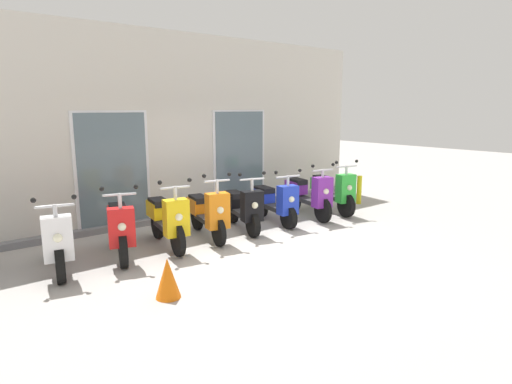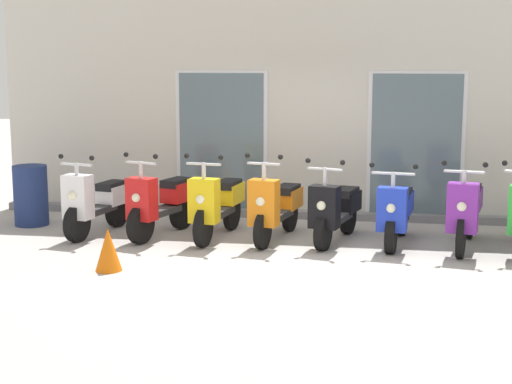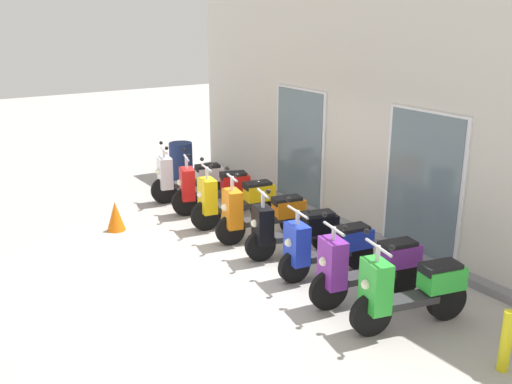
{
  "view_description": "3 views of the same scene",
  "coord_description": "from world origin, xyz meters",
  "views": [
    {
      "loc": [
        -4.51,
        -5.74,
        2.36
      ],
      "look_at": [
        0.63,
        0.69,
        0.75
      ],
      "focal_mm": 30.39,
      "sensor_mm": 36.0,
      "label": 1
    },
    {
      "loc": [
        0.96,
        -9.7,
        2.53
      ],
      "look_at": [
        -0.7,
        0.78,
        0.68
      ],
      "focal_mm": 54.89,
      "sensor_mm": 36.0,
      "label": 2
    },
    {
      "loc": [
        7.11,
        -4.26,
        3.67
      ],
      "look_at": [
        -0.53,
        0.77,
        0.82
      ],
      "focal_mm": 40.9,
      "sensor_mm": 36.0,
      "label": 3
    }
  ],
  "objects": [
    {
      "name": "ground_plane",
      "position": [
        0.0,
        0.0,
        0.0
      ],
      "size": [
        40.0,
        40.0,
        0.0
      ],
      "primitive_type": "plane",
      "color": "#A8A39E"
    },
    {
      "name": "storefront_facade",
      "position": [
        -0.0,
        2.58,
        1.88
      ],
      "size": [
        10.18,
        0.5,
        3.88
      ],
      "color": "beige",
      "rests_on": "ground_plane"
    },
    {
      "name": "scooter_white",
      "position": [
        -3.0,
        0.77,
        0.46
      ],
      "size": [
        0.67,
        1.55,
        1.2
      ],
      "color": "black",
      "rests_on": "ground_plane"
    },
    {
      "name": "scooter_red",
      "position": [
        -2.06,
        0.79,
        0.48
      ],
      "size": [
        0.76,
        1.54,
        1.24
      ],
      "color": "black",
      "rests_on": "ground_plane"
    },
    {
      "name": "scooter_yellow",
      "position": [
        -1.24,
        0.78,
        0.5
      ],
      "size": [
        0.62,
        1.65,
        1.25
      ],
      "color": "black",
      "rests_on": "ground_plane"
    },
    {
      "name": "scooter_orange",
      "position": [
        -0.42,
        0.8,
        0.48
      ],
      "size": [
        0.67,
        1.62,
        1.27
      ],
      "color": "black",
      "rests_on": "ground_plane"
    },
    {
      "name": "scooter_black",
      "position": [
        0.4,
        0.84,
        0.45
      ],
      "size": [
        0.72,
        1.54,
        1.21
      ],
      "color": "black",
      "rests_on": "ground_plane"
    },
    {
      "name": "scooter_blue",
      "position": [
        1.22,
        0.82,
        0.45
      ],
      "size": [
        0.64,
        1.54,
        1.17
      ],
      "color": "black",
      "rests_on": "ground_plane"
    },
    {
      "name": "scooter_purple",
      "position": [
        2.12,
        0.74,
        0.52
      ],
      "size": [
        0.68,
        1.66,
        1.23
      ],
      "color": "black",
      "rests_on": "ground_plane"
    },
    {
      "name": "scooter_green",
      "position": [
        2.88,
        0.71,
        0.49
      ],
      "size": [
        0.71,
        1.57,
        1.24
      ],
      "color": "black",
      "rests_on": "ground_plane"
    },
    {
      "name": "trash_bin",
      "position": [
        -4.2,
        1.21,
        0.45
      ],
      "size": [
        0.51,
        0.51,
        0.91
      ],
      "primitive_type": "cylinder",
      "color": "navy",
      "rests_on": "ground_plane"
    },
    {
      "name": "curb_bollard",
      "position": [
        4.07,
        0.9,
        0.35
      ],
      "size": [
        0.12,
        0.12,
        0.7
      ],
      "primitive_type": "cylinder",
      "color": "yellow",
      "rests_on": "ground_plane"
    },
    {
      "name": "traffic_cone",
      "position": [
        -2.19,
        -1.06,
        0.26
      ],
      "size": [
        0.32,
        0.32,
        0.52
      ],
      "primitive_type": "cone",
      "color": "orange",
      "rests_on": "ground_plane"
    }
  ]
}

